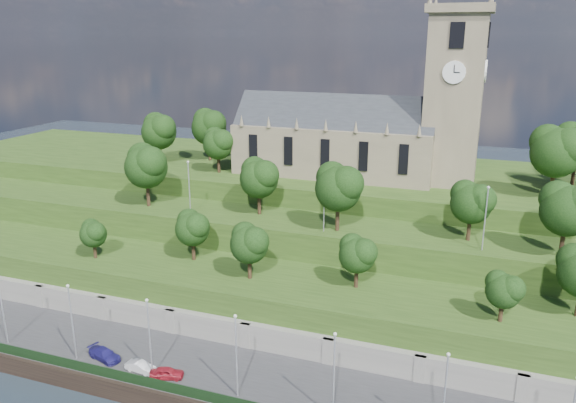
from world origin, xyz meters
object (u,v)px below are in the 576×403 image
at_px(car_right, 104,354).
at_px(car_middle, 141,367).
at_px(church, 365,130).
at_px(car_left, 167,373).

bearing_deg(car_right, car_middle, -81.66).
xyz_separation_m(car_middle, car_right, (-5.20, 0.67, 0.04)).
distance_m(church, car_middle, 49.74).
relative_size(car_left, car_right, 0.85).
xyz_separation_m(church, car_left, (-11.13, -43.29, -19.91)).
xyz_separation_m(church, car_right, (-19.66, -42.53, -19.91)).
distance_m(church, car_right, 50.91).
relative_size(car_left, car_middle, 1.03).
bearing_deg(car_right, church, -9.09).
bearing_deg(car_left, car_middle, 70.32).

